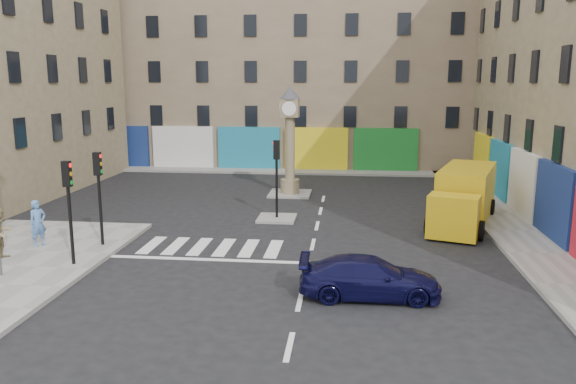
% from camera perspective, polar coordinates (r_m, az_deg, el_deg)
% --- Properties ---
extents(ground, '(120.00, 120.00, 0.00)m').
position_cam_1_polar(ground, '(19.19, 1.75, -8.76)').
color(ground, black).
rests_on(ground, ground).
extents(sidewalk_right, '(2.60, 30.00, 0.15)m').
position_cam_1_polar(sidewalk_right, '(29.64, 20.38, -2.10)').
color(sidewalk_right, gray).
rests_on(sidewalk_right, ground).
extents(sidewalk_far, '(32.00, 2.40, 0.15)m').
position_cam_1_polar(sidewalk_far, '(41.05, -1.37, 2.17)').
color(sidewalk_far, gray).
rests_on(sidewalk_far, ground).
extents(island_near, '(1.80, 1.80, 0.12)m').
position_cam_1_polar(island_near, '(26.99, -1.15, -2.68)').
color(island_near, gray).
rests_on(island_near, ground).
extents(island_far, '(2.40, 2.40, 0.12)m').
position_cam_1_polar(island_far, '(32.81, 0.20, -0.17)').
color(island_far, gray).
rests_on(island_far, ground).
extents(building_far, '(32.00, 10.00, 17.00)m').
position_cam_1_polar(building_far, '(46.33, -0.45, 13.67)').
color(building_far, '#837257').
rests_on(building_far, ground).
extents(traffic_light_left_near, '(0.28, 0.22, 3.70)m').
position_cam_1_polar(traffic_light_left_near, '(20.97, -21.40, -0.37)').
color(traffic_light_left_near, black).
rests_on(traffic_light_left_near, sidewalk_left).
extents(traffic_light_left_far, '(0.28, 0.22, 3.70)m').
position_cam_1_polar(traffic_light_left_far, '(23.08, -18.67, 0.82)').
color(traffic_light_left_far, black).
rests_on(traffic_light_left_far, sidewalk_left).
extents(traffic_light_island, '(0.28, 0.22, 3.70)m').
position_cam_1_polar(traffic_light_island, '(26.49, -1.17, 2.63)').
color(traffic_light_island, black).
rests_on(traffic_light_island, island_near).
extents(clock_pillar, '(1.20, 1.20, 6.10)m').
position_cam_1_polar(clock_pillar, '(32.29, 0.20, 5.91)').
color(clock_pillar, '#927F5F').
rests_on(clock_pillar, island_far).
extents(navy_sedan, '(4.38, 1.89, 1.26)m').
position_cam_1_polar(navy_sedan, '(17.60, 8.30, -8.58)').
color(navy_sedan, black).
rests_on(navy_sedan, ground).
extents(yellow_van, '(4.21, 7.33, 2.56)m').
position_cam_1_polar(yellow_van, '(27.28, 17.46, -0.45)').
color(yellow_van, gold).
rests_on(yellow_van, ground).
extents(pedestrian_blue, '(0.72, 0.80, 1.84)m').
position_cam_1_polar(pedestrian_blue, '(24.15, -24.06, -2.90)').
color(pedestrian_blue, '#507DB8').
rests_on(pedestrian_blue, sidewalk_left).
extents(pedestrian_tan, '(0.88, 1.05, 1.92)m').
position_cam_1_polar(pedestrian_tan, '(22.96, -27.12, -3.76)').
color(pedestrian_tan, '#93825A').
rests_on(pedestrian_tan, sidewalk_left).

